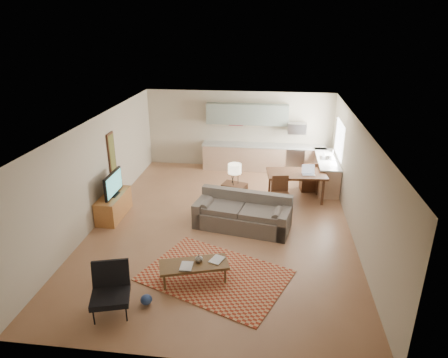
# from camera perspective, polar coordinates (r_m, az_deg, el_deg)

# --- Properties ---
(room) EXTENTS (9.00, 9.00, 9.00)m
(room) POSITION_cam_1_polar(r_m,az_deg,el_deg) (9.91, -0.22, 0.43)
(room) COLOR #8B5D3F
(room) RESTS_ON ground
(kitchen_counter_back) EXTENTS (4.26, 0.64, 0.92)m
(kitchen_counter_back) POSITION_cam_1_polar(r_m,az_deg,el_deg) (14.08, 5.61, 3.07)
(kitchen_counter_back) COLOR tan
(kitchen_counter_back) RESTS_ON ground
(kitchen_counter_right) EXTENTS (0.64, 2.26, 0.92)m
(kitchen_counter_right) POSITION_cam_1_polar(r_m,az_deg,el_deg) (13.08, 14.36, 0.98)
(kitchen_counter_right) COLOR tan
(kitchen_counter_right) RESTS_ON ground
(kitchen_range) EXTENTS (0.62, 0.62, 0.90)m
(kitchen_range) POSITION_cam_1_polar(r_m,az_deg,el_deg) (14.10, 10.08, 2.82)
(kitchen_range) COLOR #A5A8AD
(kitchen_range) RESTS_ON ground
(kitchen_microwave) EXTENTS (0.62, 0.40, 0.35)m
(kitchen_microwave) POSITION_cam_1_polar(r_m,az_deg,el_deg) (13.81, 10.38, 7.16)
(kitchen_microwave) COLOR #A5A8AD
(kitchen_microwave) RESTS_ON room
(upper_cabinets) EXTENTS (2.80, 0.34, 0.70)m
(upper_cabinets) POSITION_cam_1_polar(r_m,az_deg,el_deg) (13.84, 3.35, 9.23)
(upper_cabinets) COLOR gray
(upper_cabinets) RESTS_ON room
(window_right) EXTENTS (0.02, 1.40, 1.05)m
(window_right) POSITION_cam_1_polar(r_m,az_deg,el_deg) (12.79, 16.15, 5.48)
(window_right) COLOR white
(window_right) RESTS_ON room
(wall_art_left) EXTENTS (0.06, 0.42, 1.10)m
(wall_art_left) POSITION_cam_1_polar(r_m,az_deg,el_deg) (11.49, -15.74, 3.70)
(wall_art_left) COLOR olive
(wall_art_left) RESTS_ON room
(triptych) EXTENTS (1.70, 0.04, 0.50)m
(triptych) POSITION_cam_1_polar(r_m,az_deg,el_deg) (14.05, 1.72, 8.61)
(triptych) COLOR beige
(triptych) RESTS_ON room
(rug) EXTENTS (3.38, 2.91, 0.02)m
(rug) POSITION_cam_1_polar(r_m,az_deg,el_deg) (8.55, -1.28, -13.61)
(rug) COLOR maroon
(rug) RESTS_ON floor
(sofa) EXTENTS (2.66, 1.53, 0.87)m
(sofa) POSITION_cam_1_polar(r_m,az_deg,el_deg) (10.13, 2.64, -4.76)
(sofa) COLOR #585048
(sofa) RESTS_ON floor
(coffee_table) EXTENTS (1.49, 0.94, 0.42)m
(coffee_table) POSITION_cam_1_polar(r_m,az_deg,el_deg) (8.32, -4.29, -13.13)
(coffee_table) COLOR #4C341A
(coffee_table) RESTS_ON floor
(book_a) EXTENTS (0.26, 0.34, 0.03)m
(book_a) POSITION_cam_1_polar(r_m,az_deg,el_deg) (8.14, -6.26, -12.25)
(book_a) COLOR maroon
(book_a) RESTS_ON coffee_table
(book_b) EXTENTS (0.45, 0.48, 0.02)m
(book_b) POSITION_cam_1_polar(r_m,az_deg,el_deg) (8.33, -1.73, -11.24)
(book_b) COLOR navy
(book_b) RESTS_ON coffee_table
(vase) EXTENTS (0.18, 0.18, 0.17)m
(vase) POSITION_cam_1_polar(r_m,az_deg,el_deg) (8.21, -3.61, -11.20)
(vase) COLOR black
(vase) RESTS_ON coffee_table
(armchair) EXTENTS (0.97, 0.97, 0.89)m
(armchair) POSITION_cam_1_polar(r_m,az_deg,el_deg) (7.68, -15.97, -15.25)
(armchair) COLOR black
(armchair) RESTS_ON floor
(tv_credenza) EXTENTS (0.53, 1.37, 0.63)m
(tv_credenza) POSITION_cam_1_polar(r_m,az_deg,el_deg) (11.14, -15.49, -3.69)
(tv_credenza) COLOR #985D2D
(tv_credenza) RESTS_ON floor
(tv) EXTENTS (0.11, 1.06, 0.63)m
(tv) POSITION_cam_1_polar(r_m,az_deg,el_deg) (10.87, -15.56, -0.69)
(tv) COLOR black
(tv) RESTS_ON tv_credenza
(console_table) EXTENTS (0.74, 0.60, 0.75)m
(console_table) POSITION_cam_1_polar(r_m,az_deg,el_deg) (11.15, 1.49, -2.48)
(console_table) COLOR #3D2214
(console_table) RESTS_ON floor
(table_lamp) EXTENTS (0.49, 0.49, 0.60)m
(table_lamp) POSITION_cam_1_polar(r_m,az_deg,el_deg) (10.89, 1.52, 0.76)
(table_lamp) COLOR beige
(table_lamp) RESTS_ON console_table
(dining_table) EXTENTS (1.76, 1.13, 0.85)m
(dining_table) POSITION_cam_1_polar(r_m,az_deg,el_deg) (11.87, 10.18, -1.02)
(dining_table) COLOR #3D2214
(dining_table) RESTS_ON floor
(dining_chair_near) EXTENTS (0.55, 0.57, 0.97)m
(dining_chair_near) POSITION_cam_1_polar(r_m,az_deg,el_deg) (11.12, 8.18, -2.18)
(dining_chair_near) COLOR #3D2214
(dining_chair_near) RESTS_ON floor
(dining_chair_far) EXTENTS (0.52, 0.54, 0.96)m
(dining_chair_far) POSITION_cam_1_polar(r_m,az_deg,el_deg) (12.60, 11.97, 0.49)
(dining_chair_far) COLOR #3D2214
(dining_chair_far) RESTS_ON floor
(laptop) EXTENTS (0.37, 0.29, 0.27)m
(laptop) POSITION_cam_1_polar(r_m,az_deg,el_deg) (11.59, 12.03, 1.23)
(laptop) COLOR #A5A8AD
(laptop) RESTS_ON dining_table
(soap_bottle) EXTENTS (0.12, 0.12, 0.19)m
(soap_bottle) POSITION_cam_1_polar(r_m,az_deg,el_deg) (13.02, 14.08, 3.51)
(soap_bottle) COLOR beige
(soap_bottle) RESTS_ON kitchen_counter_right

